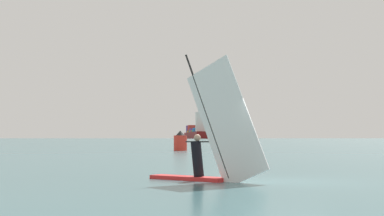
% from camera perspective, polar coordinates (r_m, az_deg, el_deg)
% --- Properties ---
extents(ground_plane, '(4000.00, 4000.00, 0.00)m').
position_cam_1_polar(ground_plane, '(17.52, 9.40, -7.32)').
color(ground_plane, '#386066').
extents(windsurfer, '(3.89, 2.37, 4.19)m').
position_cam_1_polar(windsurfer, '(17.56, 1.62, -3.85)').
color(windsurfer, red).
rests_on(windsurfer, ground_plane).
extents(cargo_ship, '(67.95, 213.32, 38.20)m').
position_cam_1_polar(cargo_ship, '(767.53, 0.59, -2.52)').
color(cargo_ship, maroon).
rests_on(cargo_ship, ground_plane).
extents(channel_buoy, '(1.35, 1.35, 2.05)m').
position_cam_1_polar(channel_buoy, '(57.98, -1.18, -3.39)').
color(channel_buoy, red).
rests_on(channel_buoy, ground_plane).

